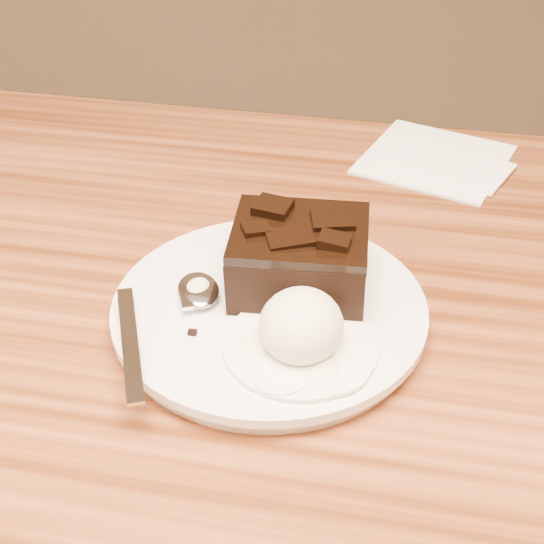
% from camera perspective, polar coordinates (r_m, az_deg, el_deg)
% --- Properties ---
extents(plate, '(0.23, 0.23, 0.02)m').
position_cam_1_polar(plate, '(0.57, -0.20, -3.08)').
color(plate, white).
rests_on(plate, dining_table).
extents(brownie, '(0.10, 0.09, 0.05)m').
position_cam_1_polar(brownie, '(0.57, 2.01, 0.80)').
color(brownie, black).
rests_on(brownie, plate).
extents(ice_cream_scoop, '(0.06, 0.06, 0.05)m').
position_cam_1_polar(ice_cream_scoop, '(0.51, 2.15, -3.94)').
color(ice_cream_scoop, silver).
rests_on(ice_cream_scoop, plate).
extents(melt_puddle, '(0.11, 0.11, 0.00)m').
position_cam_1_polar(melt_puddle, '(0.53, 2.10, -5.45)').
color(melt_puddle, white).
rests_on(melt_puddle, plate).
extents(spoon, '(0.10, 0.17, 0.01)m').
position_cam_1_polar(spoon, '(0.57, -5.41, -1.45)').
color(spoon, silver).
rests_on(spoon, plate).
extents(napkin, '(0.16, 0.16, 0.01)m').
position_cam_1_polar(napkin, '(0.80, 11.83, 8.15)').
color(napkin, white).
rests_on(napkin, dining_table).
extents(crumb_a, '(0.01, 0.01, 0.00)m').
position_cam_1_polar(crumb_a, '(0.53, 3.45, -5.51)').
color(crumb_a, black).
rests_on(crumb_a, plate).
extents(crumb_b, '(0.01, 0.01, 0.00)m').
position_cam_1_polar(crumb_b, '(0.55, 0.18, -3.25)').
color(crumb_b, black).
rests_on(crumb_b, plate).
extents(crumb_c, '(0.01, 0.00, 0.00)m').
position_cam_1_polar(crumb_c, '(0.54, -5.85, -4.43)').
color(crumb_c, black).
rests_on(crumb_c, plate).
extents(crumb_d, '(0.01, 0.01, 0.00)m').
position_cam_1_polar(crumb_d, '(0.53, -2.36, -4.94)').
color(crumb_d, black).
rests_on(crumb_d, plate).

